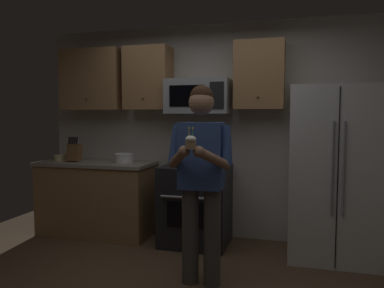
{
  "coord_description": "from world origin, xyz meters",
  "views": [
    {
      "loc": [
        0.96,
        -2.81,
        1.5
      ],
      "look_at": [
        0.08,
        0.35,
        1.25
      ],
      "focal_mm": 35.14,
      "sensor_mm": 36.0,
      "label": 1
    }
  ],
  "objects_px": {
    "microwave": "(199,97)",
    "bowl_small_colored": "(60,158)",
    "cupcake": "(191,142)",
    "refrigerator": "(334,173)",
    "knife_block": "(74,152)",
    "bowl_large_white": "(124,158)",
    "oven_range": "(196,205)",
    "person": "(201,173)"
  },
  "relations": [
    {
      "from": "person",
      "to": "microwave",
      "type": "bearing_deg",
      "value": 105.59
    },
    {
      "from": "oven_range",
      "to": "person",
      "type": "xyz_separation_m",
      "value": [
        0.32,
        -1.02,
        0.53
      ]
    },
    {
      "from": "person",
      "to": "bowl_large_white",
      "type": "bearing_deg",
      "value": 139.73
    },
    {
      "from": "cupcake",
      "to": "person",
      "type": "bearing_deg",
      "value": 90.0
    },
    {
      "from": "bowl_small_colored",
      "to": "refrigerator",
      "type": "bearing_deg",
      "value": -0.55
    },
    {
      "from": "cupcake",
      "to": "microwave",
      "type": "bearing_deg",
      "value": 102.22
    },
    {
      "from": "oven_range",
      "to": "bowl_small_colored",
      "type": "height_order",
      "value": "bowl_small_colored"
    },
    {
      "from": "microwave",
      "to": "cupcake",
      "type": "height_order",
      "value": "microwave"
    },
    {
      "from": "person",
      "to": "bowl_small_colored",
      "type": "bearing_deg",
      "value": 154.49
    },
    {
      "from": "microwave",
      "to": "bowl_small_colored",
      "type": "xyz_separation_m",
      "value": [
        -1.81,
        -0.13,
        -0.76
      ]
    },
    {
      "from": "refrigerator",
      "to": "knife_block",
      "type": "bearing_deg",
      "value": 179.82
    },
    {
      "from": "cupcake",
      "to": "refrigerator",
      "type": "bearing_deg",
      "value": 47.95
    },
    {
      "from": "oven_range",
      "to": "bowl_large_white",
      "type": "height_order",
      "value": "bowl_large_white"
    },
    {
      "from": "microwave",
      "to": "bowl_large_white",
      "type": "distance_m",
      "value": 1.19
    },
    {
      "from": "microwave",
      "to": "knife_block",
      "type": "relative_size",
      "value": 2.31
    },
    {
      "from": "bowl_small_colored",
      "to": "person",
      "type": "bearing_deg",
      "value": -25.51
    },
    {
      "from": "microwave",
      "to": "cupcake",
      "type": "xyz_separation_m",
      "value": [
        0.32,
        -1.47,
        -0.43
      ]
    },
    {
      "from": "knife_block",
      "to": "person",
      "type": "bearing_deg",
      "value": -27.56
    },
    {
      "from": "microwave",
      "to": "bowl_small_colored",
      "type": "bearing_deg",
      "value": -175.99
    },
    {
      "from": "bowl_large_white",
      "to": "person",
      "type": "distance_m",
      "value": 1.64
    },
    {
      "from": "microwave",
      "to": "bowl_small_colored",
      "type": "relative_size",
      "value": 4.73
    },
    {
      "from": "refrigerator",
      "to": "bowl_small_colored",
      "type": "xyz_separation_m",
      "value": [
        -3.31,
        0.03,
        0.06
      ]
    },
    {
      "from": "bowl_small_colored",
      "to": "cupcake",
      "type": "relative_size",
      "value": 0.9
    },
    {
      "from": "microwave",
      "to": "person",
      "type": "height_order",
      "value": "microwave"
    },
    {
      "from": "person",
      "to": "cupcake",
      "type": "xyz_separation_m",
      "value": [
        -0.0,
        -0.33,
        0.3
      ]
    },
    {
      "from": "person",
      "to": "refrigerator",
      "type": "bearing_deg",
      "value": 39.71
    },
    {
      "from": "knife_block",
      "to": "microwave",
      "type": "bearing_deg",
      "value": 5.38
    },
    {
      "from": "refrigerator",
      "to": "bowl_small_colored",
      "type": "relative_size",
      "value": 11.5
    },
    {
      "from": "knife_block",
      "to": "oven_range",
      "type": "bearing_deg",
      "value": 1.07
    },
    {
      "from": "bowl_large_white",
      "to": "person",
      "type": "height_order",
      "value": "person"
    },
    {
      "from": "oven_range",
      "to": "cupcake",
      "type": "xyz_separation_m",
      "value": [
        0.32,
        -1.35,
        0.83
      ]
    },
    {
      "from": "refrigerator",
      "to": "cupcake",
      "type": "relative_size",
      "value": 10.35
    },
    {
      "from": "bowl_large_white",
      "to": "microwave",
      "type": "bearing_deg",
      "value": 5.05
    },
    {
      "from": "microwave",
      "to": "knife_block",
      "type": "height_order",
      "value": "microwave"
    },
    {
      "from": "oven_range",
      "to": "knife_block",
      "type": "relative_size",
      "value": 2.91
    },
    {
      "from": "refrigerator",
      "to": "bowl_large_white",
      "type": "relative_size",
      "value": 7.54
    },
    {
      "from": "oven_range",
      "to": "microwave",
      "type": "xyz_separation_m",
      "value": [
        0.0,
        0.12,
        1.26
      ]
    },
    {
      "from": "oven_range",
      "to": "microwave",
      "type": "height_order",
      "value": "microwave"
    },
    {
      "from": "microwave",
      "to": "knife_block",
      "type": "xyz_separation_m",
      "value": [
        -1.58,
        -0.15,
        -0.68
      ]
    },
    {
      "from": "knife_block",
      "to": "bowl_large_white",
      "type": "height_order",
      "value": "knife_block"
    },
    {
      "from": "knife_block",
      "to": "refrigerator",
      "type": "bearing_deg",
      "value": -0.18
    },
    {
      "from": "oven_range",
      "to": "microwave",
      "type": "relative_size",
      "value": 1.26
    }
  ]
}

